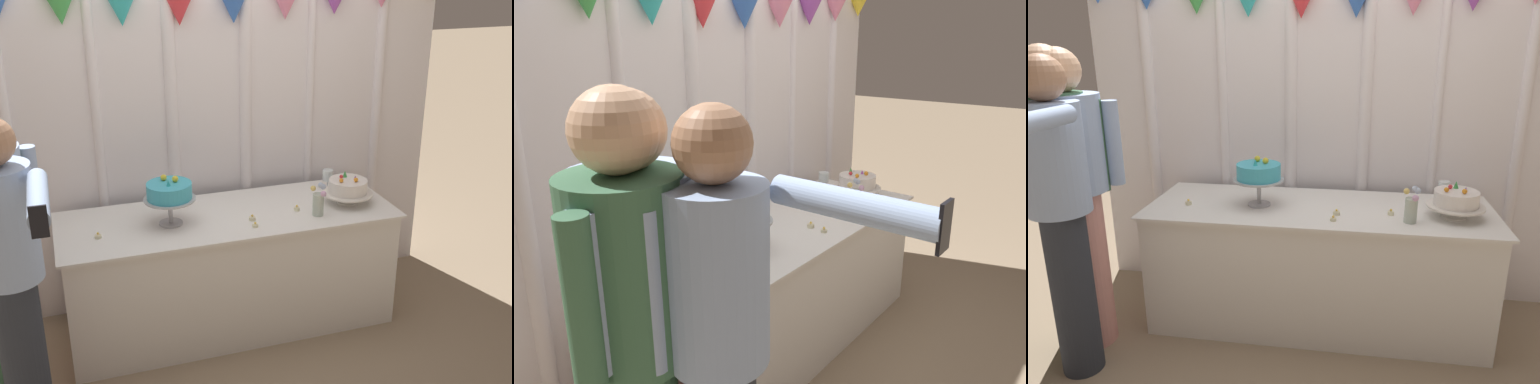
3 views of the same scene
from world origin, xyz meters
TOP-DOWN VIEW (x-y plane):
  - ground_plane at (0.00, 0.00)m, footprint 24.00×24.00m
  - draped_curtain at (-0.01, 0.55)m, footprint 3.23×0.17m
  - cake_table at (0.00, 0.10)m, footprint 2.06×0.73m
  - cake_display_nearleft at (-0.36, 0.07)m, footprint 0.30×0.30m
  - cake_display_nearright at (0.77, 0.03)m, footprint 0.32×0.32m
  - wine_glass at (0.75, 0.29)m, footprint 0.07×0.07m
  - flower_vase at (0.52, -0.08)m, footprint 0.09×0.09m
  - tealight_far_left at (-0.79, 0.01)m, footprint 0.04×0.04m
  - tealight_near_left at (0.10, -0.13)m, footprint 0.04×0.04m
  - tealight_near_right at (0.11, -0.03)m, footprint 0.04×0.04m
  - tealight_far_right at (0.42, 0.02)m, footprint 0.04×0.04m
  - guest_girl_blue_dress at (-1.22, -0.59)m, footprint 0.43×0.77m

SIDE VIEW (x-z plane):
  - ground_plane at x=0.00m, z-range 0.00..0.00m
  - cake_table at x=0.00m, z-range 0.00..0.77m
  - tealight_near_left at x=0.10m, z-range 0.76..0.80m
  - tealight_near_right at x=0.11m, z-range 0.76..0.80m
  - tealight_far_left at x=-0.79m, z-range 0.76..0.80m
  - tealight_far_right at x=0.42m, z-range 0.76..0.80m
  - flower_vase at x=0.52m, z-range 0.76..0.97m
  - wine_glass at x=0.75m, z-range 0.80..0.94m
  - cake_display_nearright at x=0.77m, z-range 0.78..0.97m
  - guest_girl_blue_dress at x=-1.22m, z-range 0.10..1.77m
  - cake_display_nearleft at x=-0.36m, z-range 0.82..1.12m
  - draped_curtain at x=-0.01m, z-range 0.09..2.55m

